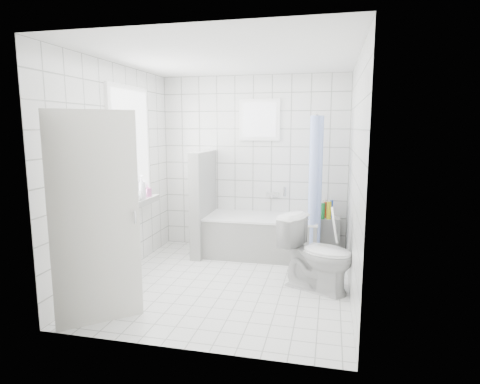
# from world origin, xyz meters

# --- Properties ---
(ground) EXTENTS (3.00, 3.00, 0.00)m
(ground) POSITION_xyz_m (0.00, 0.00, 0.00)
(ground) COLOR white
(ground) RESTS_ON ground
(ceiling) EXTENTS (3.00, 3.00, 0.00)m
(ceiling) POSITION_xyz_m (0.00, 0.00, 2.60)
(ceiling) COLOR white
(ceiling) RESTS_ON ground
(wall_back) EXTENTS (2.80, 0.02, 2.60)m
(wall_back) POSITION_xyz_m (0.00, 1.50, 1.30)
(wall_back) COLOR white
(wall_back) RESTS_ON ground
(wall_front) EXTENTS (2.80, 0.02, 2.60)m
(wall_front) POSITION_xyz_m (0.00, -1.50, 1.30)
(wall_front) COLOR white
(wall_front) RESTS_ON ground
(wall_left) EXTENTS (0.02, 3.00, 2.60)m
(wall_left) POSITION_xyz_m (-1.40, 0.00, 1.30)
(wall_left) COLOR white
(wall_left) RESTS_ON ground
(wall_right) EXTENTS (0.02, 3.00, 2.60)m
(wall_right) POSITION_xyz_m (1.40, 0.00, 1.30)
(wall_right) COLOR white
(wall_right) RESTS_ON ground
(window_left) EXTENTS (0.01, 0.90, 1.40)m
(window_left) POSITION_xyz_m (-1.35, 0.30, 1.60)
(window_left) COLOR white
(window_left) RESTS_ON wall_left
(window_back) EXTENTS (0.50, 0.01, 0.50)m
(window_back) POSITION_xyz_m (0.10, 1.46, 1.95)
(window_back) COLOR white
(window_back) RESTS_ON wall_back
(window_sill) EXTENTS (0.18, 1.02, 0.08)m
(window_sill) POSITION_xyz_m (-1.31, 0.30, 0.86)
(window_sill) COLOR white
(window_sill) RESTS_ON wall_left
(door) EXTENTS (0.63, 0.55, 2.00)m
(door) POSITION_xyz_m (-0.95, -1.22, 1.00)
(door) COLOR silver
(door) RESTS_ON ground
(bathtub) EXTENTS (1.60, 0.77, 0.58)m
(bathtub) POSITION_xyz_m (0.21, 1.13, 0.29)
(bathtub) COLOR white
(bathtub) RESTS_ON ground
(partition_wall) EXTENTS (0.15, 0.85, 1.50)m
(partition_wall) POSITION_xyz_m (-0.65, 1.07, 0.75)
(partition_wall) COLOR white
(partition_wall) RESTS_ON ground
(tiled_ledge) EXTENTS (0.40, 0.24, 0.55)m
(tiled_ledge) POSITION_xyz_m (1.11, 1.38, 0.28)
(tiled_ledge) COLOR white
(tiled_ledge) RESTS_ON ground
(toilet) EXTENTS (0.95, 0.77, 0.85)m
(toilet) POSITION_xyz_m (1.03, 0.04, 0.42)
(toilet) COLOR white
(toilet) RESTS_ON ground
(curtain_rod) EXTENTS (0.02, 0.80, 0.02)m
(curtain_rod) POSITION_xyz_m (0.95, 1.10, 2.00)
(curtain_rod) COLOR silver
(curtain_rod) RESTS_ON wall_back
(shower_curtain) EXTENTS (0.14, 0.48, 1.78)m
(shower_curtain) POSITION_xyz_m (0.95, 0.97, 1.10)
(shower_curtain) COLOR #5579FA
(shower_curtain) RESTS_ON curtain_rod
(tub_faucet) EXTENTS (0.18, 0.06, 0.06)m
(tub_faucet) POSITION_xyz_m (0.31, 1.46, 0.85)
(tub_faucet) COLOR silver
(tub_faucet) RESTS_ON wall_back
(sill_bottles) EXTENTS (0.19, 0.80, 0.33)m
(sill_bottles) POSITION_xyz_m (-1.30, 0.21, 1.04)
(sill_bottles) COLOR #33E6DE
(sill_bottles) RESTS_ON window_sill
(ledge_bottles) EXTENTS (0.18, 0.17, 0.26)m
(ledge_bottles) POSITION_xyz_m (1.11, 1.34, 0.67)
(ledge_bottles) COLOR yellow
(ledge_bottles) RESTS_ON tiled_ledge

